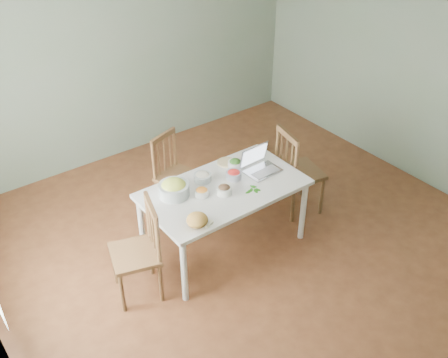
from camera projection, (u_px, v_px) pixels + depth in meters
floor at (248, 244)px, 5.51m from camera, size 5.00×5.00×0.00m
wall_back at (124, 54)px, 6.40m from camera, size 5.00×0.00×2.70m
wall_right at (419, 70)px, 5.98m from camera, size 0.00×5.00×2.70m
dining_table at (224, 217)px, 5.28m from camera, size 1.60×0.90×0.75m
chair_far at (178, 175)px, 5.75m from camera, size 0.52×0.50×0.94m
chair_left at (134, 252)px, 4.67m from camera, size 0.53×0.54×0.99m
chair_right at (300, 170)px, 5.74m from camera, size 0.53×0.54×1.04m
bread_boule at (197, 220)px, 4.55m from camera, size 0.22×0.22×0.13m
butter_stick at (209, 224)px, 4.58m from camera, size 0.10×0.06×0.03m
bowl_squash at (174, 188)px, 4.91m from camera, size 0.39×0.39×0.17m
bowl_carrot at (202, 192)px, 4.94m from camera, size 0.17×0.17×0.08m
bowl_onion at (203, 177)px, 5.14m from camera, size 0.19×0.19×0.09m
bowl_mushroom at (224, 190)px, 4.95m from camera, size 0.18×0.18×0.10m
bowl_redpep at (234, 174)px, 5.18m from camera, size 0.18×0.18×0.09m
bowl_broccoli at (235, 163)px, 5.34m from camera, size 0.18×0.18×0.10m
flatbread at (226, 162)px, 5.43m from camera, size 0.26×0.26×0.02m
basil_bunch at (252, 190)px, 5.02m from camera, size 0.18×0.18×0.02m
laptop at (263, 162)px, 5.23m from camera, size 0.36×0.30×0.24m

